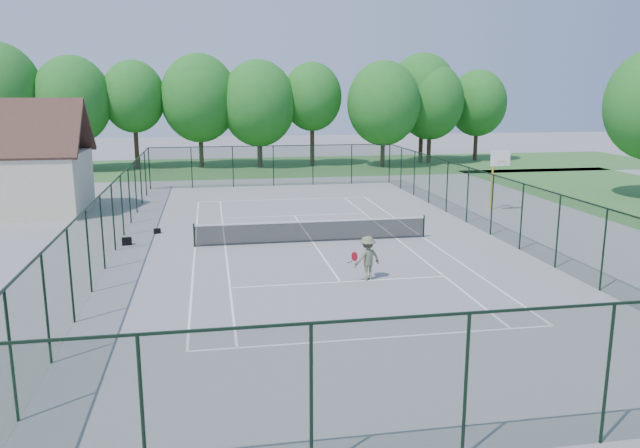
{
  "coord_description": "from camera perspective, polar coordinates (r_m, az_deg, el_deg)",
  "views": [
    {
      "loc": [
        -4.67,
        -28.35,
        7.07
      ],
      "look_at": [
        0.0,
        -2.0,
        1.3
      ],
      "focal_mm": 35.0,
      "sensor_mm": 36.0,
      "label": 1
    }
  ],
  "objects": [
    {
      "name": "basketball_goal",
      "position": [
        38.16,
        15.85,
        4.94
      ],
      "size": [
        1.2,
        1.43,
        3.65
      ],
      "color": "gold",
      "rests_on": "ground"
    },
    {
      "name": "grass_far",
      "position": [
        58.96,
        -5.46,
        5.24
      ],
      "size": [
        80.0,
        16.0,
        0.01
      ],
      "primitive_type": "cube",
      "color": "#3C7132",
      "rests_on": "ground"
    },
    {
      "name": "ground",
      "position": [
        29.59,
        -0.68,
        -1.66
      ],
      "size": [
        140.0,
        140.0,
        0.0
      ],
      "primitive_type": "plane",
      "color": "gray",
      "rests_on": "ground"
    },
    {
      "name": "tennis_net",
      "position": [
        29.46,
        -0.68,
        -0.57
      ],
      "size": [
        11.08,
        0.08,
        1.1
      ],
      "color": "black",
      "rests_on": "ground"
    },
    {
      "name": "sports_bag_a",
      "position": [
        30.35,
        -17.25,
        -1.52
      ],
      "size": [
        0.48,
        0.34,
        0.35
      ],
      "primitive_type": "cube",
      "rotation": [
        0.0,
        0.0,
        0.18
      ],
      "color": "black",
      "rests_on": "ground"
    },
    {
      "name": "tree_line_far",
      "position": [
        58.55,
        -5.58,
        11.06
      ],
      "size": [
        39.4,
        6.4,
        9.7
      ],
      "color": "#412A1E",
      "rests_on": "ground"
    },
    {
      "name": "fence_enclosure",
      "position": [
        29.26,
        -0.68,
        1.31
      ],
      "size": [
        18.05,
        36.05,
        3.02
      ],
      "color": "#15341D",
      "rests_on": "ground"
    },
    {
      "name": "utility_building",
      "position": [
        40.18,
        -26.49,
        5.26
      ],
      "size": [
        8.6,
        6.27,
        6.63
      ],
      "color": "beige",
      "rests_on": "ground"
    },
    {
      "name": "sports_bag_b",
      "position": [
        32.37,
        -14.67,
        -0.62
      ],
      "size": [
        0.37,
        0.3,
        0.25
      ],
      "primitive_type": "cube",
      "rotation": [
        0.0,
        0.0,
        0.35
      ],
      "color": "black",
      "rests_on": "ground"
    },
    {
      "name": "tennis_player",
      "position": [
        23.64,
        4.35,
        -3.13
      ],
      "size": [
        2.24,
        0.97,
        1.7
      ],
      "color": "#646A4C",
      "rests_on": "ground"
    },
    {
      "name": "court_lines",
      "position": [
        29.59,
        -0.68,
        -1.65
      ],
      "size": [
        11.05,
        23.85,
        0.01
      ],
      "color": "white",
      "rests_on": "ground"
    }
  ]
}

